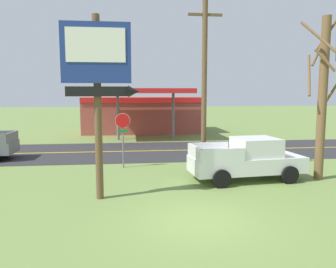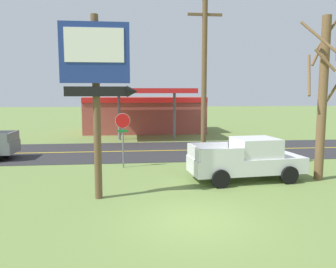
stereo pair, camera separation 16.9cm
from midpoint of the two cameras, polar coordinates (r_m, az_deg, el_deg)
The scene contains 9 objects.
ground_plane at distance 10.94m, azimuth 4.99°, elevation -14.59°, with size 180.00×180.00×0.00m, color olive.
road_asphalt at distance 23.41m, azimuth -1.08°, elevation -2.87°, with size 140.00×8.00×0.02m, color #2B2B2D.
road_centre_line at distance 23.41m, azimuth -1.08°, elevation -2.84°, with size 126.00×0.20×0.01m, color gold.
motel_sign at distance 12.63m, azimuth -11.59°, elevation 9.79°, with size 2.78×0.54×6.84m.
stop_sign at distance 18.07m, azimuth -7.43°, elevation 0.60°, with size 0.80×0.08×2.95m.
utility_pole at distance 16.90m, azimuth 6.46°, elevation 9.75°, with size 1.88×0.26×9.09m.
bare_tree at distance 16.85m, azimuth 25.12°, elevation 6.21°, with size 2.08×2.07×7.57m.
gas_station at distance 34.77m, azimuth -3.85°, elevation 3.55°, with size 12.00×11.50×4.40m.
pickup_white_parked_on_lawn at distance 15.94m, azimuth 13.66°, elevation -4.26°, with size 5.37×2.64×1.96m.
Camera 2 is at (-1.89, -9.99, 4.02)m, focal length 35.81 mm.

